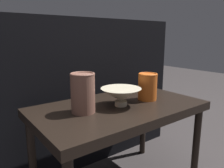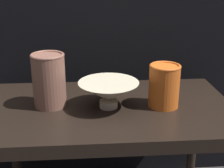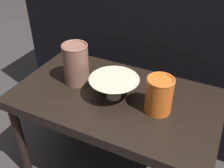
# 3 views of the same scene
# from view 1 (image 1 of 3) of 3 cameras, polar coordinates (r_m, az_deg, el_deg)

# --- Properties ---
(table) EXTENTS (0.79, 0.46, 0.46)m
(table) POSITION_cam_1_polar(r_m,az_deg,el_deg) (1.04, 1.85, -8.10)
(table) COLOR black
(table) RESTS_ON ground_plane
(couch_backdrop) EXTENTS (1.30, 0.50, 0.87)m
(couch_backdrop) POSITION_cam_1_polar(r_m,az_deg,el_deg) (1.47, -11.29, -1.06)
(couch_backdrop) COLOR black
(couch_backdrop) RESTS_ON ground_plane
(bowl) EXTENTS (0.19, 0.19, 0.08)m
(bowl) POSITION_cam_1_polar(r_m,az_deg,el_deg) (1.00, 2.19, -2.89)
(bowl) COLOR beige
(bowl) RESTS_ON table
(vase_textured_left) EXTENTS (0.10, 0.10, 0.17)m
(vase_textured_left) POSITION_cam_1_polar(r_m,az_deg,el_deg) (0.92, -7.62, -2.16)
(vase_textured_left) COLOR brown
(vase_textured_left) RESTS_ON table
(vase_colorful_right) EXTENTS (0.10, 0.10, 0.14)m
(vase_colorful_right) POSITION_cam_1_polar(r_m,az_deg,el_deg) (1.11, 9.26, -0.54)
(vase_colorful_right) COLOR orange
(vase_colorful_right) RESTS_ON table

